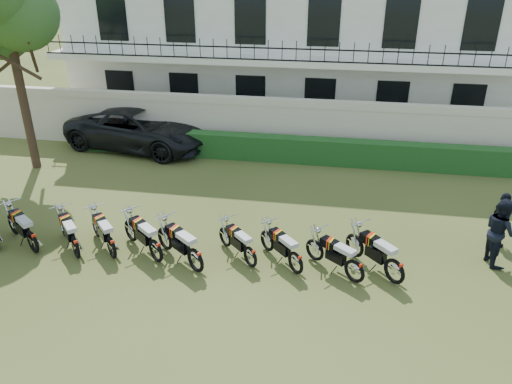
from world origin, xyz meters
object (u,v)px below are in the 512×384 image
motorcycle_1 (32,237)px  motorcycle_9 (395,266)px  motorcycle_3 (111,242)px  motorcycle_6 (250,252)px  suv (140,128)px  motorcycle_4 (155,246)px  tree_west_near (5,5)px  motorcycle_8 (355,266)px  officer_5 (501,220)px  motorcycle_2 (75,243)px  officer_4 (500,232)px  motorcycle_5 (195,255)px  motorcycle_7 (296,258)px

motorcycle_1 → motorcycle_9: size_ratio=1.06×
motorcycle_1 → motorcycle_3: size_ratio=1.13×
motorcycle_9 → motorcycle_6: bearing=136.2°
suv → motorcycle_4: bearing=-146.0°
motorcycle_9 → suv: (-9.78, 8.10, 0.32)m
tree_west_near → motorcycle_6: tree_west_near is taller
motorcycle_8 → officer_5: (3.97, 2.48, 0.32)m
motorcycle_2 → motorcycle_9: size_ratio=0.94×
motorcycle_1 → officer_5: size_ratio=1.06×
suv → tree_west_near: bearing=140.5°
motorcycle_2 → suv: 8.49m
officer_5 → officer_4: bearing=160.9°
motorcycle_6 → officer_5: officer_5 is taller
tree_west_near → officer_5: size_ratio=4.89×
motorcycle_3 → suv: suv is taller
motorcycle_2 → motorcycle_3: size_ratio=1.00×
motorcycle_5 → suv: bearing=68.0°
motorcycle_3 → suv: bearing=63.7°
motorcycle_3 → motorcycle_8: (6.42, -0.02, -0.01)m
motorcycle_3 → motorcycle_9: (7.39, 0.10, 0.03)m
motorcycle_6 → motorcycle_2: bearing=140.0°
motorcycle_9 → motorcycle_2: bearing=139.8°
motorcycle_5 → motorcycle_7: 2.57m
officer_4 → officer_5: bearing=-27.3°
motorcycle_6 → suv: size_ratio=0.22×
motorcycle_9 → officer_5: 3.83m
motorcycle_4 → motorcycle_7: bearing=-48.4°
tree_west_near → motorcycle_5: bearing=-35.9°
officer_4 → motorcycle_7: bearing=94.8°
motorcycle_4 → officer_4: size_ratio=0.87×
motorcycle_9 → officer_5: officer_5 is taller
motorcycle_4 → motorcycle_8: motorcycle_4 is taller
motorcycle_2 → motorcycle_9: bearing=-40.2°
motorcycle_1 → motorcycle_7: motorcycle_1 is taller
motorcycle_1 → motorcycle_8: motorcycle_1 is taller
tree_west_near → motorcycle_7: tree_west_near is taller
motorcycle_6 → motorcycle_4: bearing=140.0°
motorcycle_2 → motorcycle_3: (0.95, 0.16, 0.00)m
tree_west_near → motorcycle_3: (5.55, -5.50, -5.39)m
motorcycle_4 → officer_5: size_ratio=1.01×
suv → officer_4: size_ratio=3.25×
tree_west_near → officer_4: tree_west_near is taller
officer_4 → motorcycle_9: bearing=107.3°
motorcycle_3 → officer_4: 10.24m
motorcycle_1 → officer_4: (12.35, 1.66, 0.42)m
motorcycle_8 → motorcycle_9: (0.97, 0.12, 0.04)m
motorcycle_4 → officer_5: officer_5 is taller
motorcycle_8 → officer_5: bearing=-19.5°
motorcycle_1 → motorcycle_8: size_ratio=1.09×
motorcycle_4 → motorcycle_6: motorcycle_4 is taller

